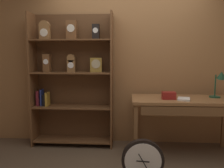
{
  "coord_description": "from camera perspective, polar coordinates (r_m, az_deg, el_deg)",
  "views": [
    {
      "loc": [
        -0.01,
        -2.43,
        1.42
      ],
      "look_at": [
        -0.22,
        0.74,
        1.03
      ],
      "focal_mm": 37.4,
      "sensor_mm": 36.0,
      "label": 1
    }
  ],
  "objects": [
    {
      "name": "workbench",
      "position": [
        3.46,
        17.23,
        -4.87
      ],
      "size": [
        1.47,
        0.68,
        0.81
      ],
      "color": "brown",
      "rests_on": "ground"
    },
    {
      "name": "desk_lamp",
      "position": [
        3.64,
        24.82,
        0.81
      ],
      "size": [
        0.22,
        0.22,
        0.4
      ],
      "color": "#1E472D",
      "rests_on": "workbench"
    },
    {
      "name": "bookshelf",
      "position": [
        3.7,
        -9.86,
        1.4
      ],
      "size": [
        1.26,
        0.34,
        2.06
      ],
      "color": "brown",
      "rests_on": "ground"
    },
    {
      "name": "back_wood_panel",
      "position": [
        3.77,
        3.92,
        5.21
      ],
      "size": [
        4.8,
        0.05,
        2.6
      ],
      "primitive_type": "cube",
      "color": "#9E6B3D",
      "rests_on": "ground"
    },
    {
      "name": "round_clock_large",
      "position": [
        2.73,
        7.52,
        -18.24
      ],
      "size": [
        0.47,
        0.11,
        0.51
      ],
      "color": "black",
      "rests_on": "ground"
    },
    {
      "name": "open_repair_manual",
      "position": [
        3.34,
        17.14,
        -3.53
      ],
      "size": [
        0.21,
        0.25,
        0.02
      ],
      "primitive_type": "cube",
      "rotation": [
        0.0,
        0.0,
        -0.25
      ],
      "color": "silver",
      "rests_on": "workbench"
    },
    {
      "name": "toolbox_small",
      "position": [
        3.33,
        13.7,
        -2.75
      ],
      "size": [
        0.19,
        0.11,
        0.1
      ],
      "primitive_type": "cube",
      "color": "maroon",
      "rests_on": "workbench"
    }
  ]
}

